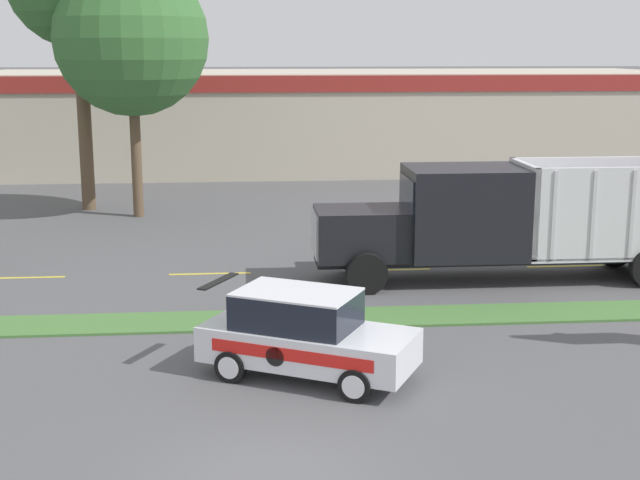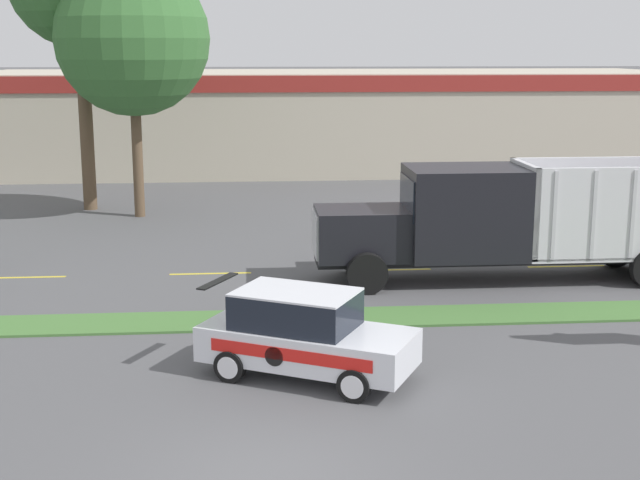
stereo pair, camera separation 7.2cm
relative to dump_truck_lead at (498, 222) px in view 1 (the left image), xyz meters
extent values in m
plane|color=#515154|center=(-6.91, -11.44, -1.67)|extent=(600.00, 600.00, 0.00)
cube|color=#477538|center=(-6.91, -3.44, -1.64)|extent=(120.00, 1.61, 0.06)
cube|color=yellow|center=(-13.63, 1.36, -1.67)|extent=(2.40, 0.14, 0.01)
cube|color=yellow|center=(-8.23, 1.36, -1.67)|extent=(2.40, 0.14, 0.01)
cube|color=yellow|center=(-2.83, 1.36, -1.67)|extent=(2.40, 0.14, 0.01)
cube|color=yellow|center=(2.57, 1.36, -1.67)|extent=(2.40, 0.14, 0.01)
cube|color=black|center=(1.01, 0.00, -1.02)|extent=(12.42, 1.36, 0.18)
cube|color=black|center=(-3.91, 0.00, -0.24)|extent=(2.57, 2.02, 1.39)
cube|color=#B7B7BC|center=(-5.23, 0.00, -0.24)|extent=(0.06, 1.73, 1.18)
cube|color=black|center=(-1.00, 0.00, 0.33)|extent=(3.25, 2.47, 2.52)
cube|color=black|center=(-2.65, 0.00, 0.77)|extent=(0.04, 2.10, 1.13)
cylinder|color=silver|center=(0.73, -0.80, 0.97)|extent=(0.14, 0.14, 1.28)
cube|color=silver|center=(3.92, 0.00, -0.87)|extent=(6.60, 2.47, 0.12)
cube|color=silver|center=(0.71, 0.00, 0.41)|extent=(0.16, 2.47, 2.57)
cube|color=silver|center=(3.92, 1.15, 0.41)|extent=(6.60, 0.16, 2.57)
cube|color=#BCBCC1|center=(1.18, -1.25, 0.41)|extent=(0.10, 0.04, 2.44)
cube|color=#BCBCC1|center=(2.28, -1.25, 0.41)|extent=(0.10, 0.04, 2.44)
cube|color=#BCBCC1|center=(3.37, -1.25, 0.41)|extent=(0.10, 0.04, 2.44)
cylinder|color=black|center=(-3.91, -1.21, -1.11)|extent=(1.12, 0.30, 1.12)
cylinder|color=black|center=(-3.91, 1.21, -1.11)|extent=(1.12, 0.30, 1.12)
cylinder|color=black|center=(4.02, 1.21, -1.11)|extent=(1.12, 0.30, 1.12)
cube|color=silver|center=(-5.95, -7.28, -0.99)|extent=(4.60, 3.55, 0.72)
cube|color=black|center=(-6.17, -7.16, -0.28)|extent=(2.80, 2.47, 0.70)
cube|color=silver|center=(-6.17, -7.16, 0.09)|extent=(2.80, 2.47, 0.04)
cube|color=black|center=(-7.75, -6.34, 0.13)|extent=(0.84, 1.35, 0.03)
cube|color=red|center=(-6.36, -8.08, -0.92)|extent=(3.03, 1.59, 0.25)
cylinder|color=black|center=(-6.65, -7.93, -0.99)|extent=(0.35, 0.19, 0.39)
cylinder|color=black|center=(-5.17, -8.65, -1.35)|extent=(0.67, 0.48, 0.65)
cylinder|color=silver|center=(-5.22, -8.74, -1.35)|extent=(0.41, 0.22, 0.45)
cylinder|color=black|center=(-4.38, -7.14, -1.35)|extent=(0.67, 0.48, 0.65)
cylinder|color=silver|center=(-4.33, -7.05, -1.35)|extent=(0.41, 0.22, 0.45)
cylinder|color=black|center=(-7.51, -7.42, -1.35)|extent=(0.67, 0.48, 0.65)
cylinder|color=silver|center=(-7.56, -7.51, -1.35)|extent=(0.41, 0.22, 0.45)
cylinder|color=black|center=(-6.72, -5.91, -1.35)|extent=(0.67, 0.48, 0.65)
cylinder|color=silver|center=(-6.67, -5.82, -1.35)|extent=(0.41, 0.22, 0.45)
cube|color=black|center=(-7.12, -5.64, -1.66)|extent=(0.44, 0.44, 0.03)
cone|color=#EA5B14|center=(-7.12, -5.64, -1.37)|extent=(0.34, 0.34, 0.55)
cylinder|color=white|center=(-7.12, -5.64, -1.31)|extent=(0.19, 0.19, 0.07)
cube|color=#BCB29E|center=(-2.42, 25.75, 0.95)|extent=(37.98, 12.00, 5.24)
cube|color=maroon|center=(-2.42, 19.70, 3.12)|extent=(36.08, 0.10, 0.80)
cylinder|color=brown|center=(-13.56, 12.57, 2.20)|extent=(0.55, 0.55, 7.73)
cylinder|color=brown|center=(-11.35, 10.80, 0.96)|extent=(0.41, 0.41, 5.25)
sphere|color=#386B33|center=(-11.35, 10.80, 5.20)|extent=(5.88, 5.88, 5.88)
camera|label=1|loc=(-7.19, -24.30, 4.87)|focal=50.00mm
camera|label=2|loc=(-7.11, -24.31, 4.87)|focal=50.00mm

